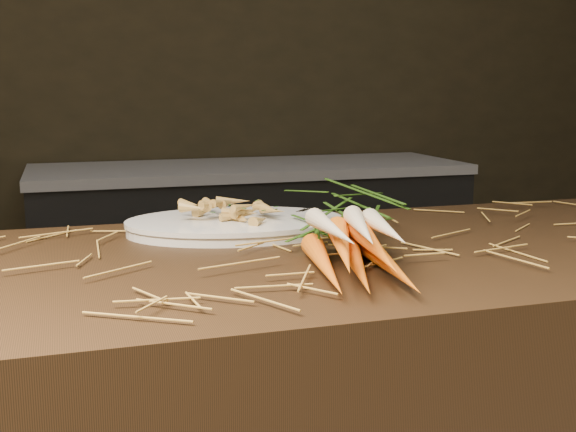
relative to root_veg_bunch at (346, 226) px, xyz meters
name	(u,v)px	position (x,y,z in m)	size (l,w,h in m)	color
back_counter	(252,260)	(0.34, 1.91, -0.53)	(1.82, 0.62, 0.84)	black
straw_bedding	(359,244)	(0.04, 0.03, -0.04)	(1.40, 0.60, 0.02)	#A57E31
root_veg_bunch	(346,226)	(0.00, 0.00, 0.00)	(0.27, 0.53, 0.10)	orange
serving_platter	(235,227)	(-0.13, 0.23, -0.04)	(0.40, 0.27, 0.02)	white
roasted_veg_heap	(235,209)	(-0.13, 0.23, 0.00)	(0.19, 0.14, 0.04)	#AA8737
serving_fork	(312,219)	(0.01, 0.20, -0.02)	(0.01, 0.15, 0.00)	silver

